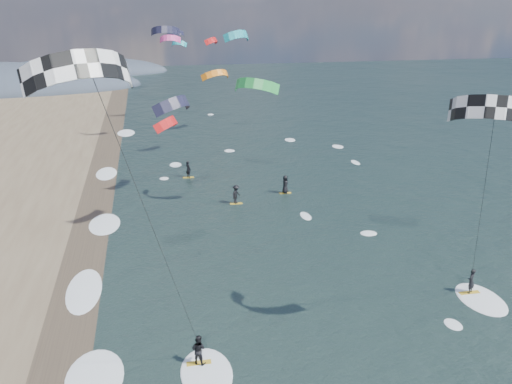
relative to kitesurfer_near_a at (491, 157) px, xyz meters
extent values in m
cube|color=#382D23|center=(-21.21, 4.78, -10.48)|extent=(3.00, 240.00, 0.00)
ellipsoid|color=#3D4756|center=(-31.21, 114.78, -10.49)|extent=(40.00, 18.00, 7.00)
cube|color=gold|center=(3.14, 4.90, -10.46)|extent=(1.33, 0.40, 0.06)
imported|color=black|center=(3.14, 4.90, -9.61)|extent=(0.71, 0.68, 1.64)
ellipsoid|color=white|center=(3.44, 4.10, -10.49)|extent=(2.60, 4.20, 0.12)
cylinder|color=black|center=(1.14, 1.90, -3.28)|extent=(0.02, 0.02, 13.85)
cube|color=gold|center=(-14.29, 0.89, -10.46)|extent=(1.26, 0.39, 0.06)
imported|color=black|center=(-14.29, 0.89, -9.62)|extent=(0.98, 0.93, 1.60)
ellipsoid|color=white|center=(-13.99, 0.09, -10.49)|extent=(2.60, 4.20, 0.12)
cylinder|color=black|center=(-16.04, -2.11, -1.90)|extent=(0.02, 0.02, 16.13)
cube|color=gold|center=(-8.85, 23.45, -10.46)|extent=(1.10, 0.35, 0.05)
imported|color=black|center=(-8.85, 23.45, -9.57)|extent=(1.20, 1.28, 1.73)
cube|color=gold|center=(-3.90, 25.36, -10.46)|extent=(1.10, 0.35, 0.05)
imported|color=black|center=(-3.90, 25.36, -9.58)|extent=(0.70, 0.93, 1.72)
cube|color=gold|center=(-12.47, 31.84, -10.46)|extent=(1.10, 0.35, 0.05)
imported|color=black|center=(-12.47, 31.84, -9.58)|extent=(0.70, 0.75, 1.71)
ellipsoid|color=white|center=(-20.01, 0.78, -10.49)|extent=(2.40, 5.40, 0.11)
ellipsoid|color=white|center=(-20.01, 9.78, -10.49)|extent=(2.40, 5.40, 0.11)
ellipsoid|color=white|center=(-20.01, 20.78, -10.49)|extent=(2.40, 5.40, 0.11)
ellipsoid|color=white|center=(-20.01, 34.78, -10.49)|extent=(2.40, 5.40, 0.11)
ellipsoid|color=white|center=(-20.01, 52.78, -10.49)|extent=(2.40, 5.40, 0.11)
camera|label=1|loc=(-15.98, -23.73, 7.50)|focal=40.00mm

